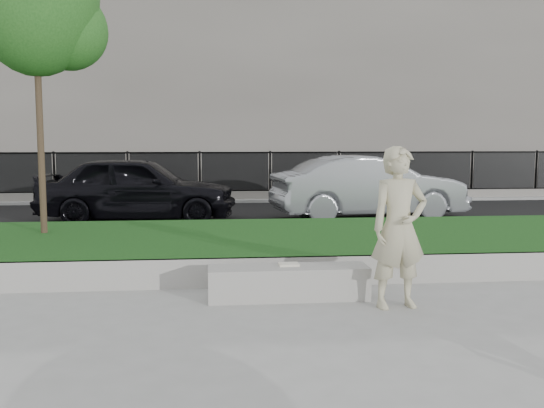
{
  "coord_description": "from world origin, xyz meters",
  "views": [
    {
      "loc": [
        -0.22,
        -6.95,
        1.99
      ],
      "look_at": [
        0.59,
        1.2,
        1.11
      ],
      "focal_mm": 40.0,
      "sensor_mm": 36.0,
      "label": 1
    }
  ],
  "objects": [
    {
      "name": "ground",
      "position": [
        0.0,
        0.0,
        0.0
      ],
      "size": [
        90.0,
        90.0,
        0.0
      ],
      "primitive_type": "plane",
      "color": "gray",
      "rests_on": "ground"
    },
    {
      "name": "grass_bank",
      "position": [
        0.0,
        3.0,
        0.2
      ],
      "size": [
        34.0,
        4.0,
        0.4
      ],
      "primitive_type": "cube",
      "color": "black",
      "rests_on": "ground"
    },
    {
      "name": "grass_kerb",
      "position": [
        0.0,
        1.04,
        0.2
      ],
      "size": [
        34.0,
        0.08,
        0.4
      ],
      "primitive_type": "cube",
      "color": "gray",
      "rests_on": "ground"
    },
    {
      "name": "street",
      "position": [
        0.0,
        8.5,
        0.02
      ],
      "size": [
        34.0,
        7.0,
        0.04
      ],
      "primitive_type": "cube",
      "color": "black",
      "rests_on": "ground"
    },
    {
      "name": "far_pavement",
      "position": [
        0.0,
        13.0,
        0.06
      ],
      "size": [
        34.0,
        3.0,
        0.12
      ],
      "primitive_type": "cube",
      "color": "gray",
      "rests_on": "ground"
    },
    {
      "name": "iron_fence",
      "position": [
        0.0,
        12.0,
        0.54
      ],
      "size": [
        32.0,
        0.3,
        1.5
      ],
      "color": "slate",
      "rests_on": "far_pavement"
    },
    {
      "name": "building_facade",
      "position": [
        0.0,
        20.0,
        5.0
      ],
      "size": [
        34.0,
        10.0,
        10.0
      ],
      "primitive_type": "cube",
      "color": "#655F58",
      "rests_on": "ground"
    },
    {
      "name": "stone_bench",
      "position": [
        0.71,
        0.4,
        0.2
      ],
      "size": [
        1.99,
        0.5,
        0.41
      ],
      "primitive_type": "cube",
      "color": "gray",
      "rests_on": "ground"
    },
    {
      "name": "man",
      "position": [
        1.95,
        -0.11,
        0.95
      ],
      "size": [
        0.76,
        0.56,
        1.91
      ],
      "primitive_type": "imported",
      "rotation": [
        0.0,
        0.0,
        0.15
      ],
      "color": "#BCB591",
      "rests_on": "ground"
    },
    {
      "name": "book",
      "position": [
        0.73,
        0.46,
        0.42
      ],
      "size": [
        0.25,
        0.19,
        0.03
      ],
      "primitive_type": "cube",
      "rotation": [
        0.0,
        0.0,
        0.04
      ],
      "color": "#ECE6CC",
      "rests_on": "stone_bench"
    },
    {
      "name": "young_tree",
      "position": [
        -3.0,
        3.62,
        4.27
      ],
      "size": [
        2.17,
        2.08,
        5.32
      ],
      "color": "#38281C",
      "rests_on": "grass_bank"
    },
    {
      "name": "car_dark",
      "position": [
        -1.98,
        7.6,
        0.83
      ],
      "size": [
        4.76,
        2.23,
        1.57
      ],
      "primitive_type": "imported",
      "rotation": [
        0.0,
        0.0,
        1.49
      ],
      "color": "black",
      "rests_on": "street"
    },
    {
      "name": "car_silver",
      "position": [
        3.6,
        7.54,
        0.81
      ],
      "size": [
        4.86,
        2.23,
        1.54
      ],
      "primitive_type": "imported",
      "rotation": [
        0.0,
        0.0,
        1.7
      ],
      "color": "gray",
      "rests_on": "street"
    }
  ]
}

